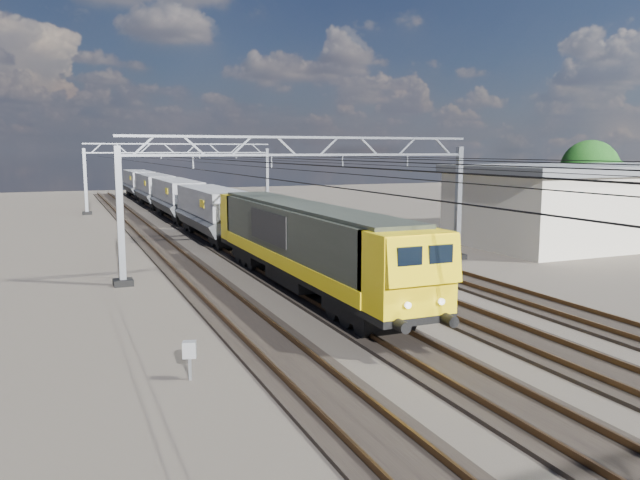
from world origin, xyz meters
name	(u,v)px	position (x,y,z in m)	size (l,w,h in m)	color
ground	(339,285)	(0.00, 0.00, 0.00)	(160.00, 160.00, 0.00)	#28241E
track_outer_west	(215,295)	(-6.00, 0.00, 0.07)	(2.60, 140.00, 0.30)	black
track_loco	(300,287)	(-2.00, 0.00, 0.07)	(2.60, 140.00, 0.30)	black
track_inner_east	(376,281)	(2.00, 0.00, 0.07)	(2.60, 140.00, 0.30)	black
track_outer_east	(445,274)	(6.00, 0.00, 0.07)	(2.60, 140.00, 0.30)	black
catenary_gantry_mid	(308,198)	(0.00, 4.00, 3.91)	(19.90, 0.90, 7.11)	#9499A1
catenary_gantry_far	(181,174)	(0.00, 40.00, 3.91)	(19.90, 0.90, 7.11)	#9499A1
overhead_wires	(282,161)	(0.00, 8.00, 5.75)	(12.03, 140.00, 0.53)	black
locomotive	(303,241)	(-2.00, -0.40, 2.33)	(2.76, 21.10, 3.62)	black
hopper_wagon_lead	(213,209)	(-2.00, 17.30, 2.23)	(3.38, 13.00, 3.25)	black
hopper_wagon_mid	(177,196)	(-2.00, 31.50, 2.23)	(3.38, 13.00, 3.25)	black
hopper_wagon_third	(154,188)	(-2.00, 45.70, 2.23)	(3.38, 13.00, 3.25)	black
hopper_wagon_fourth	(139,182)	(-2.00, 59.90, 2.23)	(3.38, 13.00, 3.25)	black
trackside_cabinet	(189,351)	(-9.01, -9.61, 0.84)	(0.44, 0.37, 1.12)	#9499A1
industrial_shed	(591,204)	(22.00, 6.00, 2.73)	(18.60, 10.60, 5.40)	silver
tree_far	(594,171)	(30.32, 13.79, 4.64)	(5.36, 4.96, 7.28)	#362518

